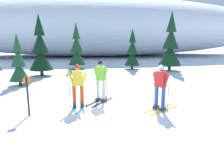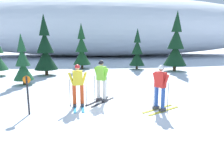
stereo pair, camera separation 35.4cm
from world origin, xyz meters
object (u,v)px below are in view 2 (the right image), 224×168
Objects in this scene: skier_lime_jacket at (101,80)px; pine_tree_far_right at (176,46)px; pine_tree_left at (23,64)px; pine_tree_right at (137,52)px; trail_marker_post at (28,93)px; skier_yellow_jacket at (78,85)px; pine_tree_center_left at (45,50)px; skier_red_jacket at (160,87)px; pine_tree_center_right at (82,50)px.

skier_lime_jacket is 10.63m from pine_tree_far_right.
pine_tree_right is at bearing 35.79° from pine_tree_left.
pine_tree_right reaches higher than trail_marker_post.
skier_yellow_jacket is 11.29m from pine_tree_right.
pine_tree_far_right reaches higher than skier_lime_jacket.
pine_tree_far_right reaches higher than pine_tree_left.
skier_lime_jacket is 0.61× the size of pine_tree_left.
pine_tree_left is 0.69× the size of pine_tree_center_left.
pine_tree_far_right is at bearing 52.65° from skier_lime_jacket.
skier_yellow_jacket is at bearing 166.99° from skier_red_jacket.
pine_tree_far_right reaches higher than pine_tree_center_left.
skier_yellow_jacket is (-3.21, 0.74, -0.03)m from skier_red_jacket.
pine_tree_center_left is at bearing -128.06° from pine_tree_center_right.
skier_red_jacket is 1.02× the size of skier_yellow_jacket.
skier_lime_jacket reaches higher than trail_marker_post.
skier_yellow_jacket is 0.50× the size of pine_tree_right.
pine_tree_center_left reaches higher than skier_red_jacket.
pine_tree_far_right is (2.96, -1.24, 0.56)m from pine_tree_right.
skier_red_jacket is 10.77m from pine_tree_far_right.
skier_lime_jacket is 10.46m from pine_tree_center_right.
pine_tree_right is at bearing 60.79° from trail_marker_post.
pine_tree_far_right is (7.77, -1.93, 0.37)m from pine_tree_center_right.
trail_marker_post is at bearing -96.79° from pine_tree_center_right.
skier_red_jacket is at bearing -33.08° from skier_lime_jacket.
pine_tree_center_left reaches higher than pine_tree_left.
skier_red_jacket is 3.29m from skier_yellow_jacket.
skier_red_jacket is 0.37× the size of pine_tree_far_right.
pine_tree_far_right reaches higher than pine_tree_center_right.
skier_yellow_jacket is 8.44m from pine_tree_center_left.
pine_tree_center_right is (2.48, 3.17, -0.19)m from pine_tree_center_left.
skier_lime_jacket is at bearing 35.97° from skier_yellow_jacket.
pine_tree_center_right is 8.02m from pine_tree_far_right.
pine_tree_left reaches higher than skier_lime_jacket.
skier_lime_jacket is 0.52× the size of pine_tree_right.
skier_lime_jacket reaches higher than skier_red_jacket.
pine_tree_center_right reaches higher than pine_tree_left.
trail_marker_post is (1.75, -5.39, -0.44)m from pine_tree_left.
pine_tree_left is at bearing 127.41° from skier_yellow_jacket.
skier_lime_jacket is 0.46× the size of pine_tree_center_right.
pine_tree_right is at bearing 18.76° from pine_tree_center_left.
pine_tree_center_left is at bearing 118.16° from skier_lime_jacket.
skier_lime_jacket is at bearing 28.24° from trail_marker_post.
pine_tree_center_left is 3.02× the size of trail_marker_post.
skier_red_jacket is at bearing 0.37° from trail_marker_post.
pine_tree_center_left is at bearing 125.13° from skier_red_jacket.
skier_lime_jacket is 3.14m from trail_marker_post.
trail_marker_post is at bearing -82.91° from pine_tree_center_left.
pine_tree_right reaches higher than pine_tree_left.
skier_red_jacket is at bearing -73.11° from pine_tree_center_right.
pine_tree_left is 0.77× the size of pine_tree_center_right.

